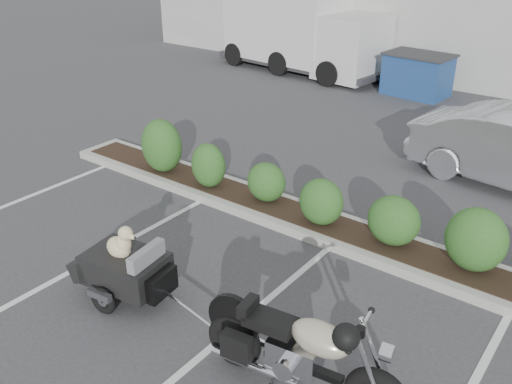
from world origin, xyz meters
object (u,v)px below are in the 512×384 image
Objects in this scene: dumpster at (417,74)px; delivery_truck at (302,31)px; motorcycle at (300,353)px; pet_trailer at (125,267)px.

delivery_truck reaches higher than dumpster.
motorcycle reaches higher than dumpster.
dumpster is 4.44m from delivery_truck.
delivery_truck is (-7.85, 12.19, 0.82)m from motorcycle.
delivery_truck is at bearing 104.73° from pet_trailer.
motorcycle is 1.18× the size of dumpster.
delivery_truck reaches higher than pet_trailer.
pet_trailer is at bearing -81.63° from dumpster.
pet_trailer is at bearing -61.36° from delivery_truck.
motorcycle is at bearing -51.16° from delivery_truck.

